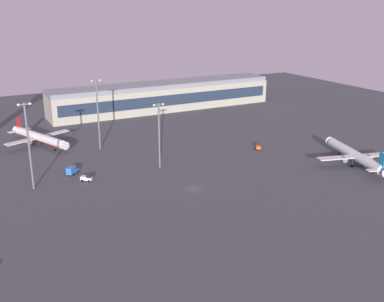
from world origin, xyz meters
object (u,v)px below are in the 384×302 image
(airplane_far_stand, at_px, (355,156))
(catering_truck, at_px, (72,170))
(apron_light_west, at_px, (28,141))
(apron_light_central, at_px, (98,111))
(baggage_tractor, at_px, (87,178))
(cargo_loader, at_px, (258,147))
(apron_light_east, at_px, (159,131))
(airplane_terminal_side, at_px, (39,137))

(airplane_far_stand, bearing_deg, catering_truck, 172.75)
(catering_truck, bearing_deg, apron_light_west, -108.23)
(airplane_far_stand, distance_m, apron_light_west, 123.34)
(catering_truck, xyz_separation_m, apron_light_central, (18.55, 25.15, 15.84))
(airplane_far_stand, xyz_separation_m, baggage_tractor, (-99.15, 33.35, -2.82))
(cargo_loader, bearing_deg, apron_light_west, -152.17)
(catering_truck, relative_size, apron_light_east, 0.22)
(cargo_loader, distance_m, apron_light_central, 71.84)
(airplane_terminal_side, height_order, apron_light_east, apron_light_east)
(airplane_far_stand, xyz_separation_m, airplane_terminal_side, (-106.17, 86.31, -0.06))
(apron_light_west, bearing_deg, airplane_far_stand, -16.64)
(cargo_loader, relative_size, baggage_tractor, 1.02)
(cargo_loader, bearing_deg, catering_truck, -157.87)
(airplane_terminal_side, relative_size, baggage_tractor, 8.62)
(cargo_loader, xyz_separation_m, baggage_tractor, (-77.52, -2.06, 0.00))
(baggage_tractor, distance_m, apron_light_west, 24.41)
(cargo_loader, bearing_deg, apron_light_central, 179.59)
(apron_light_east, bearing_deg, apron_light_west, 178.49)
(baggage_tractor, relative_size, catering_truck, 0.79)
(airplane_terminal_side, distance_m, cargo_loader, 98.72)
(airplane_far_stand, height_order, catering_truck, airplane_far_stand)
(apron_light_central, distance_m, apron_light_east, 37.12)
(baggage_tractor, height_order, apron_light_west, apron_light_west)
(airplane_terminal_side, bearing_deg, apron_light_west, 55.69)
(airplane_far_stand, relative_size, catering_truck, 7.13)
(apron_light_central, bearing_deg, catering_truck, -126.41)
(cargo_loader, relative_size, apron_light_central, 0.15)
(cargo_loader, height_order, apron_light_west, apron_light_west)
(apron_light_central, relative_size, apron_light_east, 1.20)
(catering_truck, distance_m, apron_light_west, 23.47)
(apron_light_central, bearing_deg, apron_light_east, -68.57)
(airplane_far_stand, bearing_deg, apron_light_central, 156.38)
(airplane_far_stand, height_order, apron_light_central, apron_light_central)
(catering_truck, bearing_deg, baggage_tractor, -29.81)
(airplane_terminal_side, relative_size, apron_light_east, 1.50)
(apron_light_east, bearing_deg, airplane_far_stand, -25.87)
(baggage_tractor, distance_m, catering_truck, 10.23)
(airplane_terminal_side, bearing_deg, airplane_far_stand, 119.05)
(airplane_far_stand, distance_m, apron_light_east, 78.38)
(apron_light_west, relative_size, apron_light_central, 0.99)
(airplane_terminal_side, relative_size, apron_light_west, 1.27)
(apron_light_central, bearing_deg, cargo_loader, -28.06)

